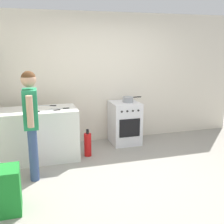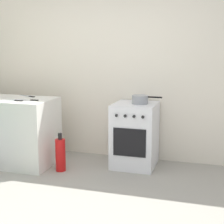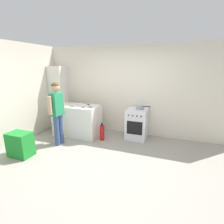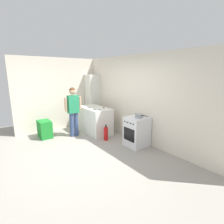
# 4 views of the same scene
# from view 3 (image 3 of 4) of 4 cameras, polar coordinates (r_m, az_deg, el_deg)

# --- Properties ---
(ground_plane) EXTENTS (8.00, 8.00, 0.00)m
(ground_plane) POSITION_cam_3_polar(r_m,az_deg,el_deg) (3.88, -2.64, -16.33)
(ground_plane) COLOR gray
(back_wall) EXTENTS (6.00, 0.10, 2.60)m
(back_wall) POSITION_cam_3_polar(r_m,az_deg,el_deg) (5.21, 5.60, 7.01)
(back_wall) COLOR silver
(back_wall) RESTS_ON ground
(side_wall_left) EXTENTS (0.10, 3.10, 2.60)m
(side_wall_left) POSITION_cam_3_polar(r_m,az_deg,el_deg) (5.26, -28.16, 5.39)
(side_wall_left) COLOR silver
(side_wall_left) RESTS_ON ground
(counter_unit) EXTENTS (1.30, 0.70, 0.90)m
(counter_unit) POSITION_cam_3_polar(r_m,az_deg,el_deg) (5.25, -11.24, -2.68)
(counter_unit) COLOR silver
(counter_unit) RESTS_ON ground
(oven_left) EXTENTS (0.56, 0.62, 0.85)m
(oven_left) POSITION_cam_3_polar(r_m,az_deg,el_deg) (4.98, 8.14, -3.79)
(oven_left) COLOR silver
(oven_left) RESTS_ON ground
(pot) EXTENTS (0.39, 0.21, 0.11)m
(pot) POSITION_cam_3_polar(r_m,az_deg,el_deg) (4.84, 9.10, 1.52)
(pot) COLOR gray
(pot) RESTS_ON oven_left
(knife_chef) EXTENTS (0.31, 0.06, 0.01)m
(knife_chef) POSITION_cam_3_polar(r_m,az_deg,el_deg) (4.89, -8.05, 1.69)
(knife_chef) COLOR silver
(knife_chef) RESTS_ON counter_unit
(knife_utility) EXTENTS (0.25, 0.05, 0.01)m
(knife_utility) POSITION_cam_3_polar(r_m,az_deg,el_deg) (4.86, -10.13, 1.53)
(knife_utility) COLOR silver
(knife_utility) RESTS_ON counter_unit
(knife_bread) EXTENTS (0.32, 0.20, 0.01)m
(knife_bread) POSITION_cam_3_polar(r_m,az_deg,el_deg) (4.97, -11.81, 1.73)
(knife_bread) COLOR silver
(knife_bread) RESTS_ON counter_unit
(knife_carving) EXTENTS (0.31, 0.16, 0.01)m
(knife_carving) POSITION_cam_3_polar(r_m,az_deg,el_deg) (5.25, -8.36, 2.59)
(knife_carving) COLOR silver
(knife_carving) RESTS_ON counter_unit
(person) EXTENTS (0.22, 0.57, 1.62)m
(person) POSITION_cam_3_polar(r_m,az_deg,el_deg) (4.61, -17.53, 1.08)
(person) COLOR #384C7A
(person) RESTS_ON ground
(fire_extinguisher) EXTENTS (0.13, 0.13, 0.50)m
(fire_extinguisher) POSITION_cam_3_polar(r_m,az_deg,el_deg) (4.88, -3.29, -6.70)
(fire_extinguisher) COLOR red
(fire_extinguisher) RESTS_ON ground
(recycling_crate_lower) EXTENTS (0.52, 0.36, 0.28)m
(recycling_crate_lower) POSITION_cam_3_polar(r_m,az_deg,el_deg) (4.59, -27.54, -10.93)
(recycling_crate_lower) COLOR #1E842D
(recycling_crate_lower) RESTS_ON ground
(recycling_crate_upper) EXTENTS (0.52, 0.36, 0.28)m
(recycling_crate_upper) POSITION_cam_3_polar(r_m,az_deg,el_deg) (4.49, -27.97, -7.69)
(recycling_crate_upper) COLOR #1E842D
(recycling_crate_upper) RESTS_ON recycling_crate_lower
(larder_cabinet) EXTENTS (0.48, 0.44, 2.00)m
(larder_cabinet) POSITION_cam_3_polar(r_m,az_deg,el_deg) (6.03, -16.88, 4.63)
(larder_cabinet) COLOR silver
(larder_cabinet) RESTS_ON ground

